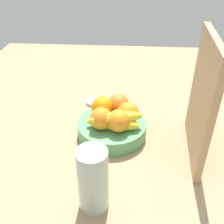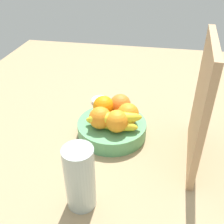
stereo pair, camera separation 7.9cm
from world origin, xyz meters
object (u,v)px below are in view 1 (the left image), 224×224
(fruit_bowl, at_px, (112,128))
(orange_back_right, at_px, (119,104))
(banana_bunch, at_px, (114,121))
(orange_front_left, at_px, (102,107))
(thermos_tumbler, at_px, (94,180))
(cutting_board, at_px, (202,101))
(orange_back_left, at_px, (128,113))
(orange_front_right, at_px, (101,119))
(orange_center, at_px, (118,121))
(jar_lid, at_px, (94,101))

(fruit_bowl, bearing_deg, orange_back_right, 162.54)
(orange_back_right, bearing_deg, fruit_bowl, -17.46)
(orange_back_right, distance_m, banana_bunch, 0.09)
(orange_front_left, bearing_deg, thermos_tumbler, 2.70)
(orange_front_left, bearing_deg, cutting_board, 71.28)
(banana_bunch, bearing_deg, cutting_board, 83.74)
(orange_back_left, height_order, banana_bunch, orange_back_left)
(orange_front_right, relative_size, banana_bunch, 0.39)
(orange_center, relative_size, banana_bunch, 0.39)
(thermos_tumbler, height_order, jar_lid, thermos_tumbler)
(orange_center, distance_m, orange_back_right, 0.10)
(orange_center, xyz_separation_m, cutting_board, (0.02, 0.23, 0.09))
(orange_front_right, xyz_separation_m, orange_center, (0.01, 0.05, 0.00))
(orange_back_right, bearing_deg, orange_back_left, 31.68)
(orange_front_left, distance_m, orange_back_left, 0.09)
(orange_back_left, relative_size, orange_back_right, 1.00)
(fruit_bowl, distance_m, orange_back_left, 0.08)
(orange_front_right, bearing_deg, orange_front_left, -176.69)
(orange_front_right, xyz_separation_m, jar_lid, (-0.23, -0.05, -0.08))
(orange_front_right, bearing_deg, thermos_tumbler, 2.54)
(orange_front_left, height_order, cutting_board, cutting_board)
(orange_center, relative_size, cutting_board, 0.20)
(orange_front_left, relative_size, orange_back_right, 1.00)
(orange_front_right, bearing_deg, orange_back_left, 114.44)
(orange_back_left, bearing_deg, fruit_bowl, -85.36)
(orange_back_left, distance_m, jar_lid, 0.25)
(orange_back_left, xyz_separation_m, thermos_tumbler, (0.29, -0.07, 0.00))
(fruit_bowl, distance_m, cutting_board, 0.30)
(orange_back_right, height_order, jar_lid, orange_back_right)
(banana_bunch, xyz_separation_m, jar_lid, (-0.24, -0.10, -0.07))
(orange_back_right, bearing_deg, thermos_tumbler, -6.35)
(orange_back_right, bearing_deg, orange_front_left, -67.86)
(banana_bunch, distance_m, thermos_tumbler, 0.25)
(orange_back_left, relative_size, thermos_tumbler, 0.41)
(banana_bunch, relative_size, cutting_board, 0.51)
(orange_back_right, bearing_deg, orange_center, 2.58)
(banana_bunch, bearing_deg, orange_back_right, 175.12)
(orange_center, bearing_deg, orange_back_right, -177.42)
(orange_front_right, distance_m, orange_center, 0.06)
(orange_back_left, xyz_separation_m, cutting_board, (0.07, 0.20, 0.09))
(orange_front_right, xyz_separation_m, orange_back_left, (-0.04, 0.08, 0.00))
(thermos_tumbler, bearing_deg, banana_bunch, 173.11)
(orange_front_left, xyz_separation_m, orange_back_left, (0.03, 0.09, 0.00))
(orange_front_left, height_order, banana_bunch, orange_front_left)
(fruit_bowl, xyz_separation_m, orange_front_right, (0.03, -0.03, 0.06))
(fruit_bowl, xyz_separation_m, jar_lid, (-0.20, -0.09, -0.02))
(orange_front_left, height_order, orange_back_right, same)
(orange_front_right, bearing_deg, fruit_bowl, 136.73)
(orange_front_left, xyz_separation_m, banana_bunch, (0.07, 0.05, -0.00))
(orange_center, xyz_separation_m, jar_lid, (-0.24, -0.11, -0.08))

